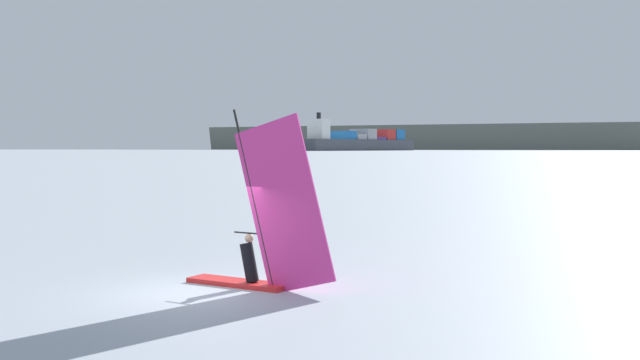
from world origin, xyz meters
The scene contains 4 objects.
ground_plane centered at (0.00, 0.00, 0.00)m, with size 4000.00×4000.00×0.00m, color #9EA8B2.
windsurfer centered at (1.28, 1.05, 1.23)m, with size 4.22×1.13×4.54m.
cargo_ship centered at (-212.97, 652.06, 8.74)m, with size 77.43×148.46×34.83m.
distant_headland centered at (-328.17, 970.59, 15.35)m, with size 817.08×232.18×30.71m, color #60665B.
Camera 1 is at (9.06, -14.89, 3.48)m, focal length 40.68 mm.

